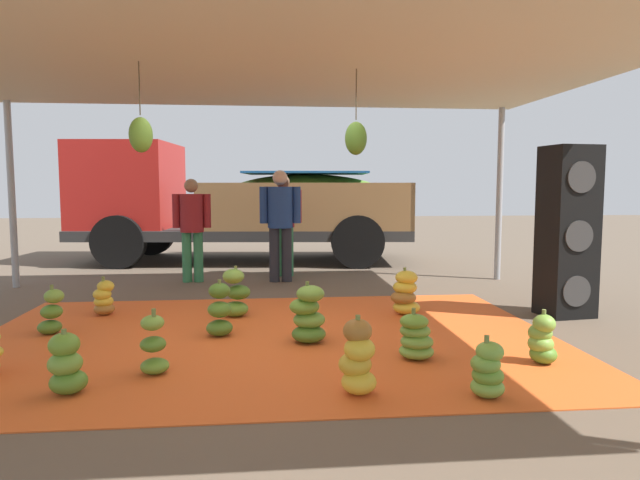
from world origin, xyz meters
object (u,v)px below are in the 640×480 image
banana_bunch_4 (66,366)px  worker_1 (192,222)px  banana_bunch_10 (488,371)px  banana_bunch_7 (219,312)px  cargo_truck_main (232,202)px  banana_bunch_2 (542,340)px  banana_bunch_3 (416,338)px  banana_bunch_5 (308,316)px  banana_bunch_6 (358,359)px  worker_2 (283,217)px  banana_bunch_0 (51,313)px  banana_bunch_8 (104,299)px  worker_0 (280,217)px  banana_bunch_11 (236,295)px  speaker_stack (567,232)px  banana_bunch_1 (405,294)px  banana_bunch_12 (154,347)px

banana_bunch_4 → worker_1: 4.97m
banana_bunch_10 → banana_bunch_7: bearing=137.1°
banana_bunch_7 → cargo_truck_main: bearing=91.9°
banana_bunch_4 → banana_bunch_10: 3.07m
banana_bunch_2 → banana_bunch_3: size_ratio=1.04×
banana_bunch_5 → banana_bunch_4: bearing=-147.1°
banana_bunch_6 → cargo_truck_main: cargo_truck_main is taller
banana_bunch_5 → banana_bunch_7: 0.94m
banana_bunch_4 → worker_2: worker_2 is taller
banana_bunch_3 → worker_1: 5.05m
banana_bunch_0 → banana_bunch_8: 0.88m
banana_bunch_10 → worker_0: worker_0 is taller
banana_bunch_3 → worker_2: size_ratio=0.26×
worker_0 → banana_bunch_7: bearing=-102.3°
banana_bunch_3 → banana_bunch_10: bearing=-74.3°
banana_bunch_7 → banana_bunch_8: banana_bunch_7 is taller
worker_1 → banana_bunch_4: bearing=-93.5°
banana_bunch_6 → banana_bunch_10: 0.94m
banana_bunch_5 → worker_0: (-0.17, 3.58, 0.77)m
banana_bunch_11 → cargo_truck_main: 5.17m
speaker_stack → banana_bunch_6: bearing=-141.4°
banana_bunch_0 → banana_bunch_5: banana_bunch_5 is taller
banana_bunch_4 → banana_bunch_3: bearing=11.7°
banana_bunch_8 → banana_bunch_11: banana_bunch_11 is taller
banana_bunch_6 → banana_bunch_1: bearing=68.4°
banana_bunch_10 → banana_bunch_12: 2.62m
banana_bunch_3 → banana_bunch_0: bearing=161.4°
banana_bunch_0 → banana_bunch_7: (1.73, -0.23, 0.03)m
banana_bunch_3 → banana_bunch_5: size_ratio=0.76×
banana_bunch_3 → cargo_truck_main: 7.22m
banana_bunch_1 → cargo_truck_main: cargo_truck_main is taller
banana_bunch_7 → banana_bunch_8: bearing=143.6°
banana_bunch_0 → banana_bunch_11: banana_bunch_11 is taller
banana_bunch_3 → banana_bunch_4: banana_bunch_4 is taller
banana_bunch_7 → cargo_truck_main: cargo_truck_main is taller
banana_bunch_11 → worker_0: (0.59, 2.42, 0.78)m
worker_0 → banana_bunch_4: bearing=-109.6°
banana_bunch_1 → banana_bunch_2: size_ratio=1.19×
banana_bunch_0 → banana_bunch_11: 1.95m
cargo_truck_main → worker_2: size_ratio=3.93×
banana_bunch_8 → banana_bunch_2: bearing=-27.8°
banana_bunch_2 → worker_1: 5.82m
banana_bunch_0 → worker_1: bearing=71.7°
worker_0 → speaker_stack: 4.27m
banana_bunch_8 → worker_0: (2.15, 2.20, 0.84)m
banana_bunch_6 → worker_2: (-0.36, 5.58, 0.74)m
banana_bunch_0 → banana_bunch_12: banana_bunch_12 is taller
cargo_truck_main → speaker_stack: 6.82m
cargo_truck_main → banana_bunch_8: bearing=-104.4°
banana_bunch_2 → banana_bunch_6: banana_bunch_6 is taller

